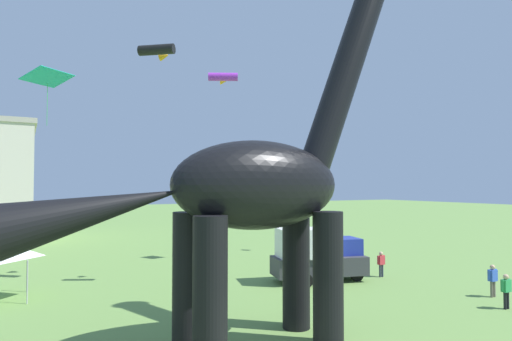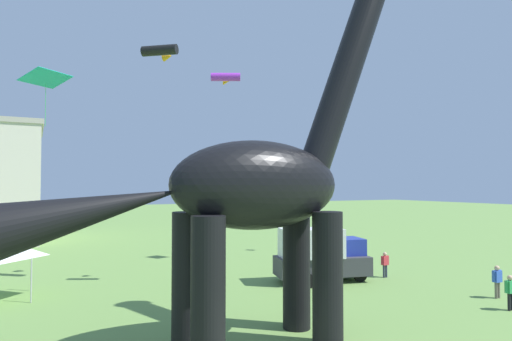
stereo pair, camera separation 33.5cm
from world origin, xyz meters
name	(u,v)px [view 2 (the right image)]	position (x,y,z in m)	size (l,w,h in m)	color
dinosaur_sculpture	(256,185)	(0.15, 3.72, 5.79)	(15.32, 3.24, 16.01)	black
parked_box_truck	(321,254)	(8.36, 11.39, 1.65)	(5.94, 3.42, 3.20)	#38383D
person_vendor_side	(497,278)	(14.19, 4.13, 1.01)	(0.62, 0.27, 1.66)	#6B6056
person_near_flyer	(510,289)	(12.67, 2.46, 0.98)	(0.61, 0.27, 1.62)	black
person_watching_child	(385,262)	(12.64, 10.55, 0.96)	(0.59, 0.26, 1.58)	#2D3347
festival_canopy_tent	(2,249)	(-8.47, 15.26, 2.54)	(3.15, 3.15, 3.00)	#B2B2B7
kite_mid_left	(226,78)	(2.75, 12.76, 11.99)	(1.72, 1.72, 0.49)	purple
kite_far_right	(161,52)	(-0.34, 15.42, 13.82)	(2.21, 2.28, 0.64)	black
kite_high_left	(46,79)	(-6.79, 3.08, 8.78)	(1.46, 1.41, 1.51)	#19B2B7
kite_near_high	(213,180)	(5.45, 21.64, 6.19)	(1.69, 1.83, 1.85)	red
kite_high_right	(327,148)	(15.39, 20.30, 8.95)	(0.58, 0.58, 0.61)	#287AE5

